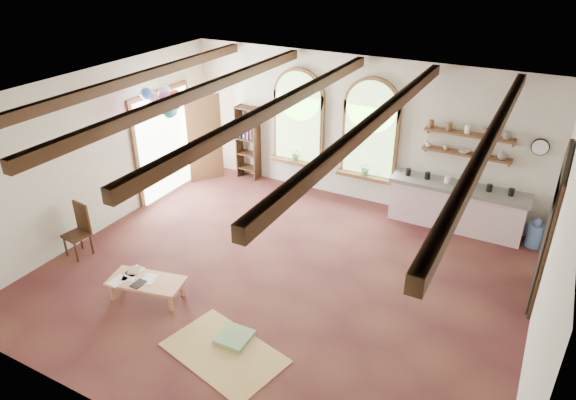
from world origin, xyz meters
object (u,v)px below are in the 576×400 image
Objects in this scene: coffee_table at (146,282)px; side_chair at (79,241)px; kitchen_counter at (456,206)px; balloon_cluster at (161,103)px.

side_chair reaches higher than coffee_table.
kitchen_counter reaches higher than coffee_table.
kitchen_counter is 6.16m from coffee_table.
kitchen_counter is at bearing 18.99° from balloon_cluster.
balloon_cluster is (-1.76, 2.77, 2.03)m from coffee_table.
balloon_cluster reaches higher than kitchen_counter.
kitchen_counter is at bearing 36.02° from side_chair.
balloon_cluster is (0.24, 2.36, 2.04)m from side_chair.
balloon_cluster is at bearing 122.47° from coffee_table.
balloon_cluster reaches higher than coffee_table.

